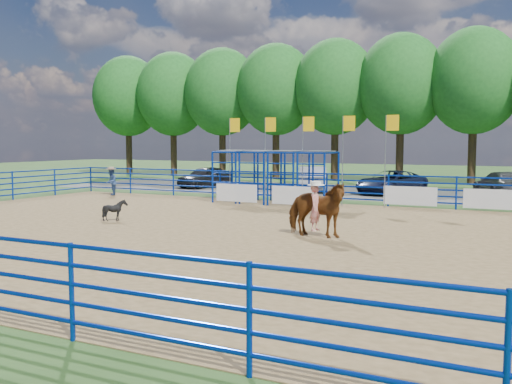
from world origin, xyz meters
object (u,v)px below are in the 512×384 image
horse_and_rider (316,207)px  spectator_cowboy (111,181)px  car_b (312,179)px  car_c (391,182)px  car_a (205,177)px  car_d (503,185)px  calf (115,210)px

horse_and_rider → spectator_cowboy: horse_and_rider is taller
car_b → car_c: 4.75m
horse_and_rider → spectator_cowboy: bearing=151.7°
car_a → car_d: car_d is taller
car_b → car_c: (4.74, 0.27, -0.08)m
calf → car_d: car_d is taller
spectator_cowboy → car_c: size_ratio=0.32×
horse_and_rider → car_d: horse_and_rider is taller
calf → car_a: bearing=20.0°
car_b → horse_and_rider: bearing=89.7°
calf → spectator_cowboy: size_ratio=0.52×
horse_and_rider → car_b: 17.01m
car_c → calf: bearing=-91.5°
spectator_cowboy → car_a: bearing=76.1°
car_a → car_c: 12.10m
spectator_cowboy → car_b: (9.10, 7.67, -0.05)m
spectator_cowboy → car_a: spectator_cowboy is taller
car_a → car_b: size_ratio=0.90×
horse_and_rider → car_d: bearing=74.4°
car_a → car_d: size_ratio=0.84×
spectator_cowboy → car_d: spectator_cowboy is taller
car_c → car_d: bearing=21.3°
car_a → car_c: bearing=14.5°
calf → spectator_cowboy: 10.82m
calf → car_b: 15.91m
spectator_cowboy → car_c: bearing=29.8°
car_b → car_d: size_ratio=0.93×
horse_and_rider → car_a: bearing=131.3°
horse_and_rider → car_b: (-6.13, 15.87, -0.20)m
horse_and_rider → car_b: horse_and_rider is taller
car_c → car_b: bearing=-155.6°
calf → car_c: (6.69, 16.06, 0.25)m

